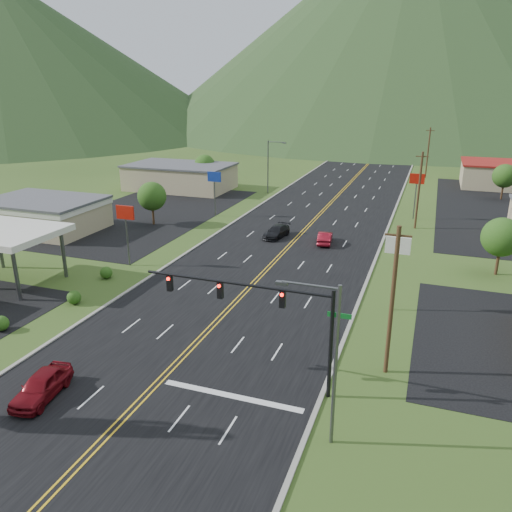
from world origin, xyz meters
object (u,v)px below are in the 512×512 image
(streetlight_east, at_px, (330,355))
(streetlight_west, at_px, (270,163))
(gas_canopy, at_px, (3,234))
(car_red_near, at_px, (42,386))
(traffic_signal, at_px, (266,307))
(car_dark_mid, at_px, (276,232))
(car_red_far, at_px, (325,238))

(streetlight_east, relative_size, streetlight_west, 1.00)
(gas_canopy, distance_m, car_red_near, 21.81)
(traffic_signal, relative_size, car_red_near, 2.82)
(car_red_near, xyz_separation_m, car_dark_mid, (3.27, 36.74, -0.10))
(car_red_near, distance_m, car_red_far, 37.46)
(gas_canopy, height_order, car_red_near, gas_canopy)
(streetlight_east, height_order, streetlight_west, same)
(streetlight_east, height_order, car_dark_mid, streetlight_east)
(streetlight_west, bearing_deg, car_dark_mid, -69.95)
(car_red_near, height_order, car_red_far, car_red_near)
(car_red_near, bearing_deg, traffic_signal, 17.68)
(gas_canopy, height_order, car_red_far, gas_canopy)
(streetlight_west, relative_size, car_red_far, 2.07)
(gas_canopy, distance_m, car_dark_mid, 30.30)
(streetlight_west, height_order, gas_canopy, streetlight_west)
(streetlight_west, bearing_deg, car_red_far, -59.07)
(streetlight_west, relative_size, car_dark_mid, 1.89)
(car_red_near, relative_size, car_dark_mid, 0.98)
(car_red_far, bearing_deg, car_red_near, 67.94)
(gas_canopy, relative_size, car_dark_mid, 2.10)
(gas_canopy, distance_m, car_red_far, 34.29)
(car_red_near, bearing_deg, car_dark_mid, 76.65)
(traffic_signal, xyz_separation_m, streetlight_east, (4.70, -4.00, -0.15))
(streetlight_west, relative_size, gas_canopy, 0.90)
(car_dark_mid, bearing_deg, gas_canopy, -121.32)
(gas_canopy, bearing_deg, streetlight_east, -19.88)
(traffic_signal, relative_size, car_red_far, 3.01)
(traffic_signal, height_order, streetlight_east, streetlight_east)
(traffic_signal, relative_size, streetlight_east, 1.46)
(streetlight_east, xyz_separation_m, gas_canopy, (-33.18, 12.00, -0.31))
(streetlight_west, bearing_deg, car_red_near, -84.53)
(traffic_signal, distance_m, streetlight_west, 58.88)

